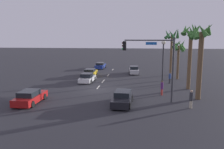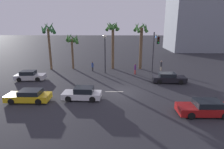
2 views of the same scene
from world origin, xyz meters
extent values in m
plane|color=#28282D|center=(0.00, 0.00, 0.00)|extent=(220.00, 220.00, 0.00)
cube|color=silver|center=(-11.11, 0.00, 0.01)|extent=(2.45, 0.14, 0.01)
cube|color=silver|center=(-5.25, 0.00, 0.01)|extent=(2.57, 0.14, 0.01)
cube|color=silver|center=(-0.98, 0.00, 0.01)|extent=(2.16, 0.14, 0.01)
cube|color=gold|center=(-9.93, -3.02, 0.47)|extent=(4.46, 1.84, 0.62)
cube|color=black|center=(-9.66, -3.01, 1.02)|extent=(2.14, 1.61, 0.47)
cylinder|color=black|center=(-11.30, -3.88, 0.32)|extent=(0.64, 0.22, 0.64)
cylinder|color=black|center=(-11.31, -2.17, 0.32)|extent=(0.64, 0.22, 0.64)
cylinder|color=black|center=(-8.54, -3.86, 0.32)|extent=(0.64, 0.22, 0.64)
cylinder|color=black|center=(-8.55, -2.15, 0.32)|extent=(0.64, 0.22, 0.64)
cube|color=silver|center=(-4.44, -2.28, 0.47)|extent=(4.16, 1.88, 0.61)
cube|color=black|center=(-4.20, -2.29, 1.06)|extent=(2.02, 1.59, 0.58)
cylinder|color=black|center=(-5.74, -3.04, 0.32)|extent=(0.65, 0.24, 0.64)
cylinder|color=black|center=(-5.68, -1.42, 0.32)|extent=(0.65, 0.24, 0.64)
cylinder|color=black|center=(-3.21, -3.14, 0.32)|extent=(0.65, 0.24, 0.64)
cylinder|color=black|center=(-3.14, -1.51, 0.32)|extent=(0.65, 0.24, 0.64)
cube|color=black|center=(6.54, 3.81, 0.50)|extent=(4.56, 1.94, 0.69)
cube|color=black|center=(6.28, 3.83, 1.10)|extent=(2.22, 1.62, 0.51)
cylinder|color=black|center=(7.97, 4.55, 0.32)|extent=(0.65, 0.25, 0.64)
cylinder|color=black|center=(7.89, 2.93, 0.32)|extent=(0.65, 0.25, 0.64)
cylinder|color=black|center=(5.20, 4.69, 0.32)|extent=(0.65, 0.25, 0.64)
cylinder|color=black|center=(5.12, 3.07, 0.32)|extent=(0.65, 0.25, 0.64)
cube|color=maroon|center=(7.07, -5.57, 0.50)|extent=(4.66, 1.88, 0.68)
cube|color=black|center=(7.35, -5.56, 1.09)|extent=(2.25, 1.63, 0.50)
cylinder|color=black|center=(5.64, -6.44, 0.32)|extent=(0.64, 0.23, 0.64)
cylinder|color=black|center=(5.62, -4.72, 0.32)|extent=(0.64, 0.23, 0.64)
cylinder|color=black|center=(8.50, -4.69, 0.32)|extent=(0.64, 0.23, 0.64)
cube|color=#B7B7BC|center=(-13.13, 4.48, 0.50)|extent=(4.24, 1.90, 0.67)
cube|color=black|center=(-13.38, 4.47, 1.10)|extent=(2.08, 1.57, 0.54)
cylinder|color=black|center=(-11.90, 5.34, 0.32)|extent=(0.65, 0.26, 0.64)
cylinder|color=black|center=(-11.80, 3.78, 0.32)|extent=(0.65, 0.26, 0.64)
cylinder|color=black|center=(-14.46, 5.18, 0.32)|extent=(0.65, 0.26, 0.64)
cylinder|color=black|center=(-14.37, 3.63, 0.32)|extent=(0.65, 0.26, 0.64)
cylinder|color=#38383D|center=(5.14, 8.80, 3.30)|extent=(0.20, 0.20, 6.60)
cylinder|color=#38383D|center=(4.93, 6.33, 6.35)|extent=(0.53, 4.95, 0.12)
cube|color=black|center=(4.73, 3.87, 5.77)|extent=(0.35, 0.35, 0.95)
sphere|color=#360503|center=(4.71, 3.69, 6.07)|extent=(0.20, 0.20, 0.20)
sphere|color=#392605|center=(4.71, 3.69, 5.77)|extent=(0.20, 0.20, 0.20)
sphere|color=green|center=(4.71, 3.69, 5.47)|extent=(0.20, 0.20, 0.20)
cube|color=#1959B2|center=(4.95, 6.58, 6.03)|extent=(0.13, 1.10, 0.28)
cylinder|color=#2D2D33|center=(-2.57, 8.58, 2.84)|extent=(0.18, 0.18, 5.69)
sphere|color=#F2EACC|center=(-2.57, 8.58, 5.97)|extent=(0.56, 0.56, 0.56)
cylinder|color=#BF3833|center=(2.28, 8.08, 0.36)|extent=(0.25, 0.25, 0.72)
cylinder|color=#59266B|center=(2.28, 8.08, 1.11)|extent=(0.34, 0.34, 0.78)
sphere|color=brown|center=(2.28, 8.08, 1.61)|extent=(0.21, 0.21, 0.21)
cylinder|color=#B2A58C|center=(6.96, 10.34, 0.37)|extent=(0.36, 0.36, 0.74)
cylinder|color=#333338|center=(6.96, 10.34, 1.15)|extent=(0.48, 0.48, 0.81)
sphere|color=tan|center=(6.96, 10.34, 1.66)|extent=(0.22, 0.22, 0.22)
cylinder|color=#333338|center=(-4.81, 9.88, 0.35)|extent=(0.29, 0.29, 0.69)
cylinder|color=#2D478C|center=(-4.81, 9.88, 1.07)|extent=(0.38, 0.38, 0.75)
sphere|color=brown|center=(-4.81, 9.88, 1.55)|extent=(0.20, 0.20, 0.20)
cylinder|color=brown|center=(3.55, 11.82, 3.61)|extent=(0.53, 0.53, 7.21)
cone|color=#38702D|center=(4.23, 11.71, 7.31)|extent=(0.75, 1.31, 1.45)
cone|color=#38702D|center=(3.72, 12.44, 7.45)|extent=(1.37, 0.87, 1.33)
cone|color=#38702D|center=(2.79, 12.38, 7.36)|extent=(1.49, 1.76, 1.71)
cone|color=#38702D|center=(2.73, 11.40, 7.23)|extent=(1.24, 1.69, 1.78)
cone|color=#38702D|center=(3.92, 10.96, 7.30)|extent=(1.59, 1.10, 1.86)
cylinder|color=brown|center=(-8.53, 11.56, 2.67)|extent=(0.36, 0.36, 5.35)
cone|color=#38702D|center=(-7.65, 11.72, 5.31)|extent=(0.79, 1.41, 1.85)
cone|color=#38702D|center=(-8.12, 12.08, 5.29)|extent=(1.36, 1.25, 1.37)
cone|color=#38702D|center=(-9.08, 12.18, 5.49)|extent=(1.39, 1.31, 1.69)
cone|color=#38702D|center=(-9.21, 11.53, 5.63)|extent=(0.62, 1.34, 1.38)
cone|color=#38702D|center=(-8.92, 11.05, 5.44)|extent=(1.40, 1.25, 1.27)
cone|color=#38702D|center=(-8.04, 10.83, 5.42)|extent=(1.64, 1.36, 1.68)
cylinder|color=brown|center=(-1.38, 11.80, 3.69)|extent=(0.47, 0.47, 7.37)
cone|color=#38702D|center=(-0.72, 11.69, 7.33)|extent=(0.73, 1.12, 1.44)
cone|color=#38702D|center=(-0.95, 12.25, 7.64)|extent=(1.23, 1.20, 1.34)
cone|color=#38702D|center=(-1.47, 12.52, 7.59)|extent=(1.52, 0.74, 1.37)
cone|color=#38702D|center=(-2.11, 12.27, 7.39)|extent=(1.36, 1.68, 1.63)
cone|color=#38702D|center=(-2.06, 11.36, 7.54)|extent=(1.35, 1.67, 1.45)
cone|color=#38702D|center=(-1.65, 11.09, 7.59)|extent=(1.50, 1.02, 1.53)
cone|color=#38702D|center=(-0.89, 11.22, 7.37)|extent=(1.53, 1.41, 1.38)
cylinder|color=brown|center=(-12.31, 10.96, 3.54)|extent=(0.39, 0.39, 7.09)
cone|color=#2D6633|center=(-11.42, 10.84, 7.06)|extent=(0.74, 1.49, 1.82)
cone|color=#2D6633|center=(-12.16, 11.89, 7.35)|extent=(1.63, 0.80, 1.86)
cone|color=#2D6633|center=(-12.88, 11.55, 7.32)|extent=(1.32, 1.29, 1.69)
cone|color=#2D6633|center=(-13.02, 10.44, 7.03)|extent=(1.47, 1.71, 1.53)
cone|color=#2D6633|center=(-11.91, 10.13, 7.23)|extent=(1.73, 1.23, 1.74)
cube|color=gray|center=(25.64, 36.57, 10.38)|extent=(21.29, 12.78, 20.76)
camera|label=1|loc=(28.41, 5.39, 6.65)|focal=36.40mm
camera|label=2|loc=(-0.77, -20.77, 7.89)|focal=29.60mm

